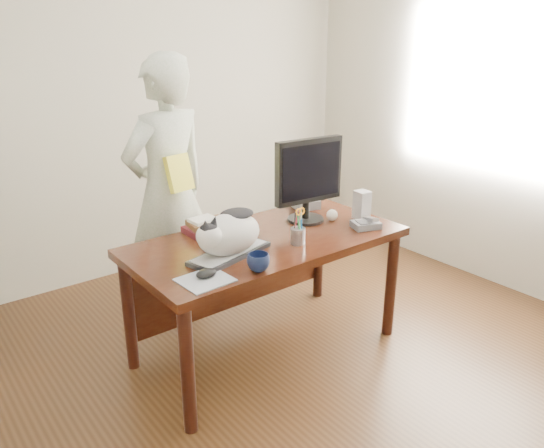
{
  "coord_description": "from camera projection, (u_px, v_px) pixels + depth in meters",
  "views": [
    {
      "loc": [
        -1.74,
        -1.68,
        1.88
      ],
      "look_at": [
        0.0,
        0.55,
        0.85
      ],
      "focal_mm": 35.0,
      "sensor_mm": 36.0,
      "label": 1
    }
  ],
  "objects": [
    {
      "name": "room",
      "position": [
        346.0,
        154.0,
        2.43
      ],
      "size": [
        4.5,
        4.5,
        4.5
      ],
      "color": "black",
      "rests_on": "ground"
    },
    {
      "name": "desk",
      "position": [
        259.0,
        257.0,
        3.19
      ],
      "size": [
        1.6,
        0.8,
        0.75
      ],
      "color": "black",
      "rests_on": "ground"
    },
    {
      "name": "keyboard",
      "position": [
        230.0,
        253.0,
        2.83
      ],
      "size": [
        0.51,
        0.3,
        0.03
      ],
      "rotation": [
        0.0,
        0.0,
        0.25
      ],
      "color": "black",
      "rests_on": "desk"
    },
    {
      "name": "cat",
      "position": [
        227.0,
        233.0,
        2.78
      ],
      "size": [
        0.47,
        0.32,
        0.27
      ],
      "rotation": [
        0.0,
        0.0,
        0.25
      ],
      "color": "silver",
      "rests_on": "keyboard"
    },
    {
      "name": "monitor",
      "position": [
        309.0,
        176.0,
        3.25
      ],
      "size": [
        0.47,
        0.25,
        0.53
      ],
      "rotation": [
        0.0,
        0.0,
        -0.09
      ],
      "color": "black",
      "rests_on": "desk"
    },
    {
      "name": "pen_cup",
      "position": [
        298.0,
        234.0,
        2.98
      ],
      "size": [
        0.09,
        0.09,
        0.21
      ],
      "rotation": [
        0.0,
        0.0,
        0.08
      ],
      "color": "#949499",
      "rests_on": "desk"
    },
    {
      "name": "mousepad",
      "position": [
        205.0,
        280.0,
        2.55
      ],
      "size": [
        0.25,
        0.23,
        0.01
      ],
      "rotation": [
        0.0,
        0.0,
        0.05
      ],
      "color": "#9FA3AA",
      "rests_on": "desk"
    },
    {
      "name": "mouse",
      "position": [
        206.0,
        273.0,
        2.57
      ],
      "size": [
        0.11,
        0.07,
        0.04
      ],
      "rotation": [
        0.0,
        0.0,
        0.05
      ],
      "color": "black",
      "rests_on": "mousepad"
    },
    {
      "name": "coffee_mug",
      "position": [
        258.0,
        262.0,
        2.64
      ],
      "size": [
        0.16,
        0.16,
        0.09
      ],
      "primitive_type": "imported",
      "rotation": [
        0.0,
        0.0,
        1.04
      ],
      "color": "#0C1533",
      "rests_on": "desk"
    },
    {
      "name": "phone",
      "position": [
        366.0,
        224.0,
        3.23
      ],
      "size": [
        0.19,
        0.17,
        0.07
      ],
      "rotation": [
        0.0,
        0.0,
        -0.35
      ],
      "color": "slate",
      "rests_on": "desk"
    },
    {
      "name": "speaker",
      "position": [
        362.0,
        205.0,
        3.37
      ],
      "size": [
        0.09,
        0.1,
        0.18
      ],
      "rotation": [
        0.0,
        0.0,
        -0.11
      ],
      "color": "#A6A7A9",
      "rests_on": "desk"
    },
    {
      "name": "baseball",
      "position": [
        332.0,
        215.0,
        3.35
      ],
      "size": [
        0.07,
        0.07,
        0.07
      ],
      "rotation": [
        0.0,
        0.0,
        -0.27
      ],
      "color": "white",
      "rests_on": "desk"
    },
    {
      "name": "book_stack",
      "position": [
        206.0,
        226.0,
        3.16
      ],
      "size": [
        0.25,
        0.19,
        0.09
      ],
      "rotation": [
        0.0,
        0.0,
        -0.06
      ],
      "color": "#4B141A",
      "rests_on": "desk"
    },
    {
      "name": "calculator",
      "position": [
        304.0,
        202.0,
        3.62
      ],
      "size": [
        0.21,
        0.25,
        0.07
      ],
      "rotation": [
        0.0,
        0.0,
        -0.28
      ],
      "color": "slate",
      "rests_on": "desk"
    },
    {
      "name": "person",
      "position": [
        168.0,
        192.0,
        3.48
      ],
      "size": [
        0.71,
        0.54,
        1.77
      ],
      "primitive_type": "imported",
      "rotation": [
        0.0,
        0.0,
        3.33
      ],
      "color": "white",
      "rests_on": "ground"
    },
    {
      "name": "held_book",
      "position": [
        179.0,
        173.0,
        3.3
      ],
      "size": [
        0.18,
        0.13,
        0.23
      ],
      "rotation": [
        0.0,
        0.0,
        0.19
      ],
      "color": "yellow",
      "rests_on": "person"
    }
  ]
}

